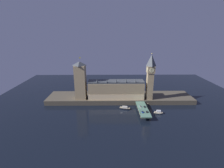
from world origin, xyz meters
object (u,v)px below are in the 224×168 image
(victoria_tower, at_px, (80,80))
(pedestrian_near_rail, at_px, (140,111))
(car_southbound_trail, at_px, (145,107))
(car_southbound_lead, at_px, (147,112))
(car_northbound_lead, at_px, (140,106))
(street_lamp_mid, at_px, (148,105))
(car_northbound_trail, at_px, (143,112))
(boat_upstream, at_px, (125,108))
(boat_downstream, at_px, (159,112))
(clock_tower, at_px, (150,76))
(pedestrian_mid_walk, at_px, (147,107))
(street_lamp_near, at_px, (141,111))

(victoria_tower, relative_size, pedestrian_near_rail, 35.20)
(victoria_tower, bearing_deg, car_southbound_trail, -18.96)
(car_southbound_trail, distance_m, pedestrian_near_rail, 15.31)
(car_southbound_lead, relative_size, car_southbound_trail, 0.93)
(car_northbound_lead, height_order, street_lamp_mid, street_lamp_mid)
(car_northbound_lead, relative_size, car_northbound_trail, 0.95)
(pedestrian_near_rail, xyz_separation_m, boat_upstream, (-16.99, 20.60, -5.70))
(car_southbound_lead, bearing_deg, victoria_tower, 153.02)
(boat_downstream, bearing_deg, victoria_tower, 160.76)
(clock_tower, relative_size, boat_downstream, 5.36)
(car_southbound_lead, relative_size, boat_downstream, 0.35)
(victoria_tower, bearing_deg, clock_tower, -1.84)
(boat_upstream, distance_m, boat_downstream, 44.65)
(victoria_tower, height_order, boat_upstream, victoria_tower)
(car_northbound_lead, relative_size, pedestrian_near_rail, 2.54)
(victoria_tower, height_order, car_southbound_lead, victoria_tower)
(victoria_tower, xyz_separation_m, boat_downstream, (105.29, -36.75, -32.83))
(street_lamp_mid, bearing_deg, boat_downstream, -10.93)
(victoria_tower, xyz_separation_m, pedestrian_near_rail, (79.94, -43.19, -27.41))
(car_southbound_lead, distance_m, car_southbound_trail, 14.59)
(car_southbound_trail, bearing_deg, boat_downstream, -20.65)
(pedestrian_mid_walk, relative_size, street_lamp_mid, 0.22)
(victoria_tower, height_order, street_lamp_mid, victoria_tower)
(street_lamp_near, xyz_separation_m, street_lamp_mid, (11.83, 14.72, 0.19))
(car_southbound_lead, distance_m, street_lamp_mid, 11.94)
(street_lamp_mid, bearing_deg, boat_upstream, 158.03)
(car_southbound_trail, distance_m, boat_downstream, 18.96)
(street_lamp_mid, bearing_deg, car_northbound_lead, 152.51)
(car_northbound_trail, height_order, car_southbound_lead, car_northbound_trail)
(car_northbound_lead, distance_m, pedestrian_near_rail, 13.92)
(clock_tower, height_order, street_lamp_near, clock_tower)
(victoria_tower, relative_size, street_lamp_near, 8.68)
(victoria_tower, height_order, pedestrian_near_rail, victoria_tower)
(car_southbound_trail, height_order, street_lamp_mid, street_lamp_mid)
(pedestrian_near_rail, xyz_separation_m, pedestrian_mid_walk, (11.03, 11.67, -0.07))
(boat_downstream, bearing_deg, clock_tower, 99.31)
(car_northbound_lead, bearing_deg, pedestrian_mid_walk, -13.39)
(car_northbound_trail, xyz_separation_m, car_southbound_lead, (5.51, 0.22, -0.03))
(car_northbound_lead, bearing_deg, boat_upstream, 160.60)
(pedestrian_mid_walk, bearing_deg, street_lamp_mid, -81.06)
(car_southbound_lead, relative_size, street_lamp_near, 0.62)
(car_southbound_lead, height_order, boat_upstream, car_southbound_lead)
(victoria_tower, height_order, car_southbound_trail, victoria_tower)
(car_southbound_lead, height_order, street_lamp_mid, street_lamp_mid)
(street_lamp_mid, bearing_deg, clock_tower, 74.73)
(boat_upstream, bearing_deg, car_southbound_trail, -16.99)
(clock_tower, relative_size, car_northbound_trail, 14.44)
(car_northbound_trail, xyz_separation_m, pedestrian_near_rail, (-2.76, 1.93, 0.18))
(car_northbound_trail, xyz_separation_m, street_lamp_mid, (8.67, 11.06, 3.85))
(car_southbound_trail, distance_m, pedestrian_mid_walk, 3.02)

